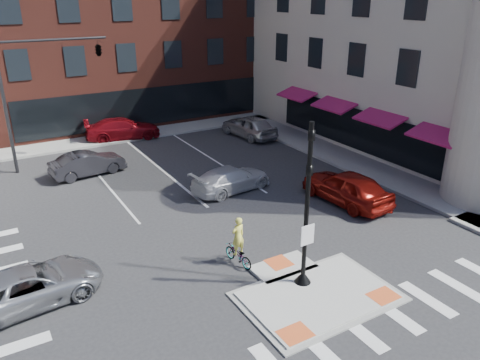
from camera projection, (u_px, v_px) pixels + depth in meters
ground at (309, 290)px, 16.70m from camera, size 120.00×120.00×0.00m
refuge_island at (314, 293)px, 16.48m from camera, size 5.40×4.65×0.13m
sidewalk_e at (345, 158)px, 29.75m from camera, size 3.00×24.00×0.15m
sidewalk_n at (160, 130)px, 35.66m from camera, size 26.00×3.00×0.15m
building_n at (112, 18)px, 40.75m from camera, size 24.40×18.40×15.50m
building_e at (455, 20)px, 33.03m from camera, size 21.90×23.90×17.70m
building_far_left at (6, 37)px, 54.49m from camera, size 10.00×12.00×10.00m
building_far_right at (110, 23)px, 61.83m from camera, size 12.00×12.00×12.00m
signal_pole at (306, 227)px, 16.14m from camera, size 0.60×0.60×5.98m
mast_arm_signal at (74, 60)px, 27.12m from camera, size 6.10×2.24×8.00m
silver_suv at (30, 286)px, 15.80m from camera, size 5.03×2.76×1.34m
red_sedan at (347, 187)px, 23.35m from camera, size 2.34×5.09×1.69m
white_pickup at (231, 179)px, 24.85m from camera, size 4.74×2.46×1.31m
bg_car_dark at (88, 164)px, 26.97m from camera, size 4.36×1.97×1.39m
bg_car_silver at (249, 126)px, 34.03m from camera, size 2.53×4.98×1.63m
bg_car_red at (123, 129)px, 33.59m from camera, size 5.53×3.03×1.52m
cyclist at (238, 249)px, 18.07m from camera, size 0.76×1.61×2.01m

